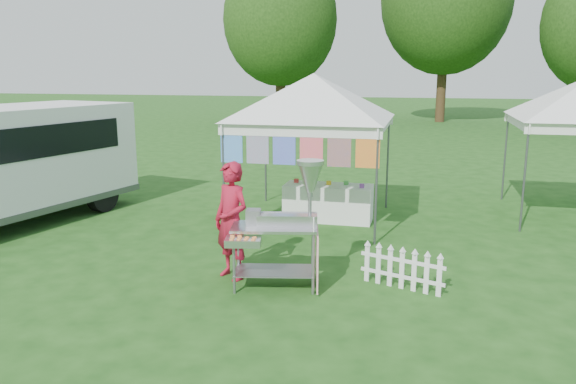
# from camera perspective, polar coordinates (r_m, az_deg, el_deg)

# --- Properties ---
(ground) EXTENTS (120.00, 120.00, 0.00)m
(ground) POSITION_cam_1_polar(r_m,az_deg,el_deg) (8.53, -2.19, -8.72)
(ground) COLOR #1C4914
(ground) RESTS_ON ground
(canopy_main) EXTENTS (4.24, 4.24, 3.45)m
(canopy_main) POSITION_cam_1_polar(r_m,az_deg,el_deg) (11.36, 2.63, 11.91)
(canopy_main) COLOR #59595E
(canopy_main) RESTS_ON ground
(tree_left) EXTENTS (6.40, 6.40, 9.53)m
(tree_left) POSITION_cam_1_polar(r_m,az_deg,el_deg) (32.82, -0.78, 17.07)
(tree_left) COLOR #322312
(tree_left) RESTS_ON ground
(donut_cart) EXTENTS (1.35, 1.14, 1.84)m
(donut_cart) POSITION_cam_1_polar(r_m,az_deg,el_deg) (7.83, 0.01, -2.29)
(donut_cart) COLOR gray
(donut_cart) RESTS_ON ground
(vendor) EXTENTS (0.77, 0.69, 1.76)m
(vendor) POSITION_cam_1_polar(r_m,az_deg,el_deg) (8.32, -5.77, -2.94)
(vendor) COLOR #A6142C
(vendor) RESTS_ON ground
(cargo_van) EXTENTS (3.48, 6.00, 2.34)m
(cargo_van) POSITION_cam_1_polar(r_m,az_deg,el_deg) (12.55, -27.09, 2.70)
(cargo_van) COLOR white
(cargo_van) RESTS_ON ground
(picket_fence) EXTENTS (1.20, 0.43, 0.56)m
(picket_fence) POSITION_cam_1_polar(r_m,az_deg,el_deg) (8.19, 11.50, -7.72)
(picket_fence) COLOR white
(picket_fence) RESTS_ON ground
(display_table) EXTENTS (1.80, 0.70, 0.75)m
(display_table) POSITION_cam_1_polar(r_m,az_deg,el_deg) (11.65, 4.11, -1.08)
(display_table) COLOR white
(display_table) RESTS_ON ground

